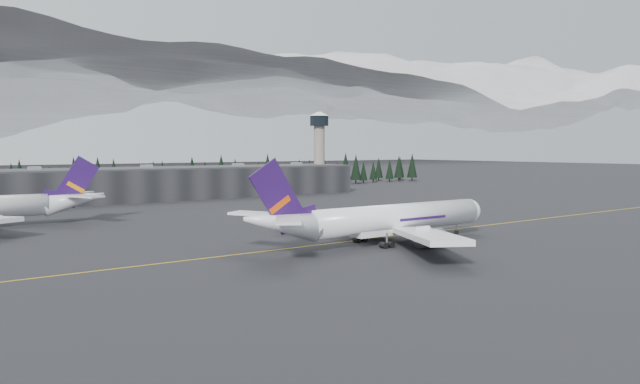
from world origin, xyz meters
TOP-DOWN VIEW (x-y plane):
  - ground at (0.00, 0.00)m, footprint 1400.00×1400.00m
  - taxiline at (0.00, -2.00)m, footprint 400.00×0.40m
  - terminal at (0.00, 125.00)m, footprint 160.00×30.00m
  - control_tower at (75.00, 128.00)m, footprint 10.00×10.00m
  - treeline at (0.00, 162.00)m, footprint 360.00×20.00m
  - jet_main at (-5.09, -8.40)m, footprint 62.02×57.27m
  - gse_vehicle_a at (-49.42, 95.99)m, footprint 3.94×6.02m
  - gse_vehicle_b at (40.90, 103.00)m, footprint 4.87×3.41m

SIDE VIEW (x-z plane):
  - ground at x=0.00m, z-range 0.00..0.00m
  - taxiline at x=0.00m, z-range 0.00..0.02m
  - gse_vehicle_a at x=-49.42m, z-range 0.00..1.54m
  - gse_vehicle_b at x=40.90m, z-range 0.00..1.54m
  - jet_main at x=-5.09m, z-range -3.98..14.26m
  - terminal at x=0.00m, z-range 0.00..12.60m
  - treeline at x=0.00m, z-range 0.00..15.00m
  - control_tower at x=75.00m, z-range 4.56..42.26m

